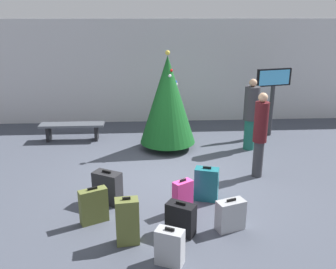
{
  "coord_description": "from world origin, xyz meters",
  "views": [
    {
      "loc": [
        -0.52,
        -7.07,
        3.41
      ],
      "look_at": [
        -0.06,
        0.42,
        0.9
      ],
      "focal_mm": 38.99,
      "sensor_mm": 36.0,
      "label": 1
    }
  ],
  "objects": [
    {
      "name": "suitcase_6",
      "position": [
        0.83,
        -1.9,
        0.26
      ],
      "size": [
        0.51,
        0.37,
        0.56
      ],
      "color": "#9EA0A5",
      "rests_on": "ground_plane"
    },
    {
      "name": "suitcase_7",
      "position": [
        -1.44,
        -1.54,
        0.31
      ],
      "size": [
        0.5,
        0.36,
        0.65
      ],
      "color": "#59602D",
      "rests_on": "ground_plane"
    },
    {
      "name": "waiting_bench",
      "position": [
        -2.6,
        2.79,
        0.37
      ],
      "size": [
        1.77,
        0.44,
        0.48
      ],
      "color": "#4C5159",
      "rests_on": "ground_plane"
    },
    {
      "name": "suitcase_5",
      "position": [
        0.1,
        -1.3,
        0.3
      ],
      "size": [
        0.39,
        0.34,
        0.64
      ],
      "color": "#E5388C",
      "rests_on": "ground_plane"
    },
    {
      "name": "suitcase_0",
      "position": [
        -0.84,
        -2.17,
        0.38
      ],
      "size": [
        0.38,
        0.26,
        0.79
      ],
      "color": "#59602D",
      "rests_on": "ground_plane"
    },
    {
      "name": "suitcase_3",
      "position": [
        -1.27,
        -0.87,
        0.31
      ],
      "size": [
        0.58,
        0.48,
        0.65
      ],
      "color": "#232326",
      "rests_on": "ground_plane"
    },
    {
      "name": "ground_plane",
      "position": [
        0.0,
        0.0,
        0.0
      ],
      "size": [
        16.0,
        16.0,
        0.0
      ],
      "primitive_type": "plane",
      "color": "#424754"
    },
    {
      "name": "suitcase_4",
      "position": [
        0.6,
        -0.87,
        0.32
      ],
      "size": [
        0.49,
        0.36,
        0.68
      ],
      "color": "#19606B",
      "rests_on": "ground_plane"
    },
    {
      "name": "traveller_0",
      "position": [
        1.88,
        0.11,
        1.0
      ],
      "size": [
        0.41,
        0.41,
        1.86
      ],
      "color": "#333338",
      "rests_on": "ground_plane"
    },
    {
      "name": "traveller_1",
      "position": [
        2.15,
        1.79,
        0.98
      ],
      "size": [
        0.45,
        0.45,
        1.86
      ],
      "color": "#19594C",
      "rests_on": "ground_plane"
    },
    {
      "name": "suitcase_2",
      "position": [
        -0.23,
        -2.71,
        0.27
      ],
      "size": [
        0.45,
        0.36,
        0.58
      ],
      "color": "#9EA0A5",
      "rests_on": "ground_plane"
    },
    {
      "name": "holiday_tree",
      "position": [
        0.03,
        1.98,
        1.31
      ],
      "size": [
        1.44,
        1.44,
        2.55
      ],
      "color": "#4C3319",
      "rests_on": "ground_plane"
    },
    {
      "name": "back_wall",
      "position": [
        0.0,
        4.64,
        1.63
      ],
      "size": [
        16.0,
        0.2,
        3.25
      ],
      "primitive_type": "cube",
      "color": "silver",
      "rests_on": "ground_plane"
    },
    {
      "name": "suitcase_1",
      "position": [
        -0.0,
        -1.97,
        0.27
      ],
      "size": [
        0.52,
        0.44,
        0.57
      ],
      "color": "black",
      "rests_on": "ground_plane"
    },
    {
      "name": "flight_info_kiosk",
      "position": [
        3.06,
        2.88,
        1.39
      ],
      "size": [
        1.04,
        0.33,
        1.94
      ],
      "color": "#333338",
      "rests_on": "ground_plane"
    }
  ]
}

